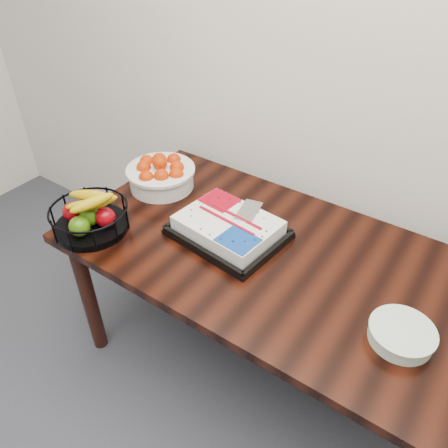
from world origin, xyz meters
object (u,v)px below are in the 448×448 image
Objects in this scene: tangerine_bowl at (161,170)px; table at (284,274)px; cake_tray at (228,228)px; fruit_basket at (90,216)px; plate_stack at (401,335)px.

table is at bearing -8.87° from tangerine_bowl.
tangerine_bowl is at bearing 171.13° from table.
cake_tray is 1.46× the size of tangerine_bowl.
fruit_basket reaches higher than cake_tray.
tangerine_bowl reaches higher than fruit_basket.
fruit_basket reaches higher than table.
cake_tray is 2.25× the size of plate_stack.
cake_tray is at bearing 30.60° from fruit_basket.
cake_tray is at bearing -177.11° from table.
cake_tray reaches higher than table.
table is 0.76m from tangerine_bowl.
cake_tray is 1.47× the size of fruit_basket.
tangerine_bowl is 1.25m from plate_stack.
tangerine_bowl is (-0.73, 0.11, 0.17)m from table.
plate_stack is at bearing -9.28° from cake_tray.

